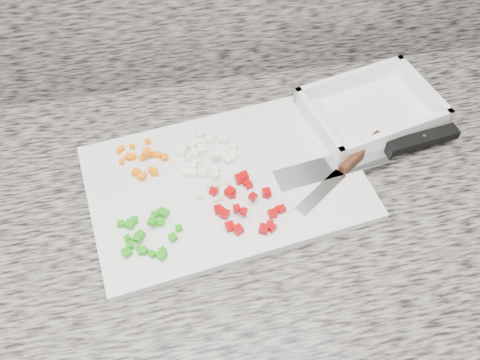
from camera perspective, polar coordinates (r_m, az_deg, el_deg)
The scene contains 11 objects.
cabinet at distance 1.27m, azimuth -5.96°, elevation -15.45°, with size 3.92×0.62×0.86m, color silver.
countertop at distance 0.87m, azimuth -8.41°, elevation -4.30°, with size 3.96×0.64×0.04m, color slate.
cutting_board at distance 0.87m, azimuth -1.54°, elevation -0.25°, with size 0.44×0.29×0.01m, color silver.
carrot_pile at distance 0.90m, azimuth -10.31°, elevation 2.13°, with size 0.08×0.09×0.02m.
onion_pile at distance 0.89m, azimuth -3.69°, elevation 2.67°, with size 0.10×0.11×0.02m.
green_pepper_pile at distance 0.81m, azimuth -9.87°, elevation -5.78°, with size 0.10×0.09×0.02m.
red_pepper_pile at distance 0.83m, azimuth 0.59°, elevation -2.58°, with size 0.11×0.12×0.02m.
garlic_pile at distance 0.85m, azimuth -2.45°, elevation -1.18°, with size 0.06×0.04×0.01m.
chef_knife at distance 0.94m, azimuth 15.96°, elevation 3.24°, with size 0.33×0.08×0.02m.
paring_knife at distance 0.90m, azimuth 11.76°, elevation 1.92°, with size 0.18×0.14×0.02m.
tray at distance 0.99m, azimuth 13.70°, elevation 7.03°, with size 0.26×0.21×0.05m.
Camera 1 is at (0.04, 0.96, 1.60)m, focal length 40.00 mm.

